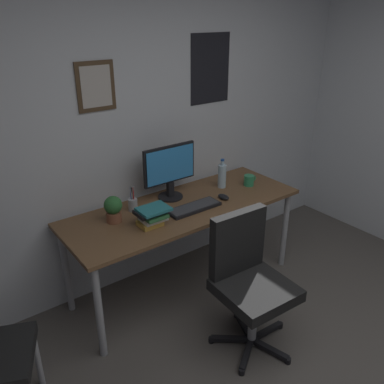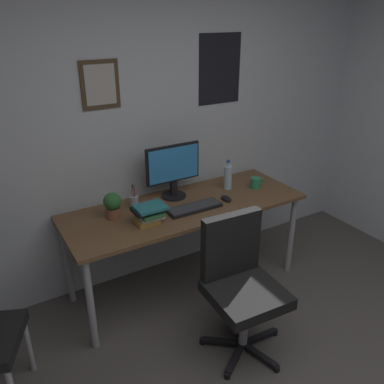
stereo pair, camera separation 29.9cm
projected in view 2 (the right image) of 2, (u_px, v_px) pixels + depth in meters
wall_back at (152, 125)px, 3.21m from camera, size 4.40×0.10×2.60m
desk at (186, 213)px, 3.16m from camera, size 1.90×0.69×0.75m
office_chair at (240, 279)px, 2.64m from camera, size 0.56×0.57×0.95m
monitor at (173, 169)px, 3.18m from camera, size 0.46×0.20×0.43m
keyboard at (194, 208)px, 3.06m from camera, size 0.43×0.15×0.03m
computer_mouse at (226, 198)px, 3.20m from camera, size 0.06×0.11×0.04m
water_bottle at (228, 177)px, 3.38m from camera, size 0.07×0.07×0.25m
coffee_mug_near at (256, 183)px, 3.41m from camera, size 0.13×0.09×0.09m
potted_plant at (113, 204)px, 2.90m from camera, size 0.13×0.13×0.19m
pen_cup at (134, 201)px, 3.07m from camera, size 0.07×0.07×0.20m
book_stack_left at (149, 213)px, 2.84m from camera, size 0.23×0.18×0.14m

